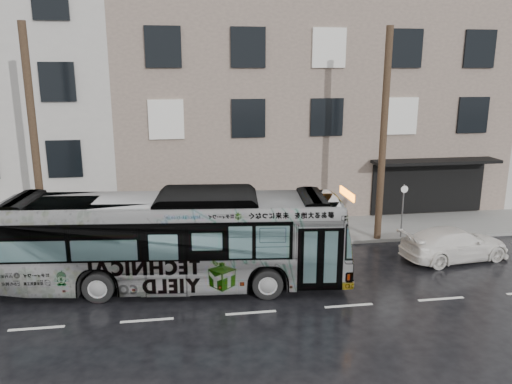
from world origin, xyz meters
TOP-DOWN VIEW (x-y plane):
  - ground at (0.00, 0.00)m, footprint 120.00×120.00m
  - sidewalk at (0.00, 4.90)m, footprint 90.00×3.60m
  - building_taupe at (5.00, 12.70)m, footprint 20.00×12.00m
  - utility_pole_front at (6.50, 3.30)m, footprint 0.30×0.30m
  - utility_pole_rear at (-7.50, 3.30)m, footprint 0.30×0.30m
  - sign_post at (7.60, 3.30)m, footprint 0.06×0.06m
  - bus at (-2.36, -0.01)m, footprint 12.36×4.10m
  - white_sedan at (8.72, 0.80)m, footprint 4.66×2.41m

SIDE VIEW (x-z plane):
  - ground at x=0.00m, z-range 0.00..0.00m
  - sidewalk at x=0.00m, z-range 0.00..0.15m
  - white_sedan at x=8.72m, z-range 0.00..1.29m
  - sign_post at x=7.60m, z-range 0.15..2.55m
  - bus at x=-2.36m, z-range 0.00..3.38m
  - utility_pole_front at x=6.50m, z-range 0.15..9.15m
  - utility_pole_rear at x=-7.50m, z-range 0.15..9.15m
  - building_taupe at x=5.00m, z-range 0.00..11.00m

